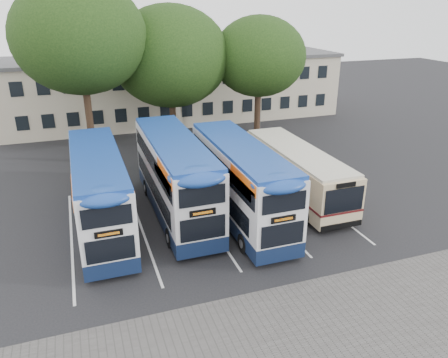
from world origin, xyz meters
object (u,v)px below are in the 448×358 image
tree_mid (170,57)px  bus_dd_mid (175,173)px  tree_left (80,37)px  bus_single (296,169)px  bus_dd_right (240,179)px  lamp_post (261,74)px  bus_dd_left (99,189)px  tree_right (259,57)px

tree_mid → bus_dd_mid: (-2.67, -12.05, -4.73)m
tree_left → bus_single: bearing=-42.5°
bus_dd_right → tree_mid: bearing=91.9°
lamp_post → bus_dd_right: (-7.96, -15.61, -2.76)m
tree_left → bus_dd_mid: bearing=-69.8°
tree_left → bus_dd_mid: size_ratio=1.21×
tree_mid → bus_dd_left: bearing=-118.0°
bus_dd_left → bus_dd_mid: (4.04, 0.58, 0.11)m
bus_single → bus_dd_right: bearing=-157.5°
tree_mid → bus_dd_right: 14.60m
lamp_post → bus_dd_mid: (-11.09, -13.88, -2.69)m
lamp_post → bus_single: (-3.70, -13.85, -3.40)m
bus_dd_mid → bus_dd_right: 3.57m
bus_dd_mid → tree_left: bearing=110.2°
tree_mid → bus_single: bearing=-68.6°
tree_mid → tree_right: bearing=-9.2°
tree_left → lamp_post: bearing=13.7°
tree_left → bus_dd_mid: tree_left is taller
tree_left → tree_right: tree_left is taller
lamp_post → bus_single: size_ratio=0.91×
bus_dd_right → tree_right: bearing=63.1°
tree_right → bus_single: 12.31m
tree_left → tree_mid: tree_left is taller
tree_mid → tree_right: tree_mid is taller
bus_dd_left → lamp_post: bearing=43.7°
tree_mid → bus_dd_mid: 13.22m
bus_dd_left → bus_single: bus_dd_left is taller
tree_right → bus_dd_mid: size_ratio=0.97×
tree_mid → bus_single: size_ratio=1.10×
bus_dd_right → bus_single: bearing=22.5°
bus_dd_left → bus_dd_mid: size_ratio=0.96×
tree_left → bus_dd_right: size_ratio=1.25×
tree_right → bus_dd_left: (-13.57, -11.52, -4.69)m
bus_dd_mid → bus_single: bearing=0.3°
bus_dd_left → bus_dd_right: bus_dd_right is taller
bus_dd_mid → bus_dd_right: bus_dd_mid is taller
bus_dd_mid → tree_mid: bearing=77.5°
bus_dd_mid → bus_single: 7.42m
tree_mid → bus_dd_left: 15.10m
bus_dd_mid → bus_dd_right: bearing=-28.9°
bus_dd_left → tree_left: bearing=88.7°
tree_left → bus_dd_mid: 12.69m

